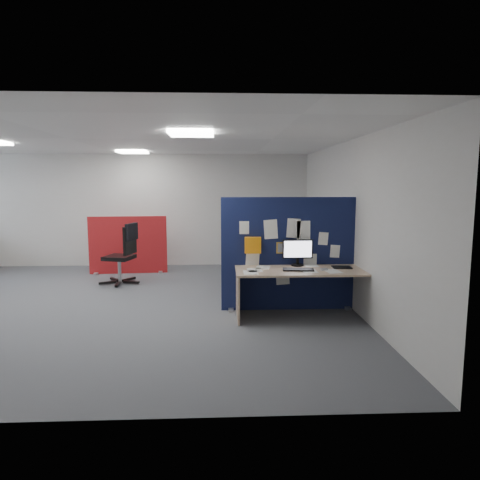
{
  "coord_description": "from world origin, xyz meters",
  "views": [
    {
      "loc": [
        2.4,
        -6.95,
        2.0
      ],
      "look_at": [
        2.73,
        0.58,
        1.0
      ],
      "focal_mm": 32.0,
      "sensor_mm": 36.0,
      "label": 1
    }
  ],
  "objects_px": {
    "red_divider": "(128,245)",
    "office_chair": "(125,250)",
    "navy_divider": "(289,254)",
    "monitor_main": "(298,251)",
    "main_desk": "(300,279)"
  },
  "relations": [
    {
      "from": "navy_divider",
      "to": "office_chair",
      "type": "relative_size",
      "value": 1.8
    },
    {
      "from": "monitor_main",
      "to": "office_chair",
      "type": "xyz_separation_m",
      "value": [
        -3.1,
        1.97,
        -0.27
      ]
    },
    {
      "from": "navy_divider",
      "to": "office_chair",
      "type": "bearing_deg",
      "value": 148.18
    },
    {
      "from": "monitor_main",
      "to": "red_divider",
      "type": "xyz_separation_m",
      "value": [
        -3.26,
        3.02,
        -0.33
      ]
    },
    {
      "from": "main_desk",
      "to": "monitor_main",
      "type": "bearing_deg",
      "value": 89.69
    },
    {
      "from": "monitor_main",
      "to": "main_desk",
      "type": "bearing_deg",
      "value": -91.31
    },
    {
      "from": "navy_divider",
      "to": "monitor_main",
      "type": "xyz_separation_m",
      "value": [
        0.12,
        -0.12,
        0.06
      ]
    },
    {
      "from": "monitor_main",
      "to": "red_divider",
      "type": "height_order",
      "value": "red_divider"
    },
    {
      "from": "navy_divider",
      "to": "monitor_main",
      "type": "height_order",
      "value": "navy_divider"
    },
    {
      "from": "navy_divider",
      "to": "red_divider",
      "type": "relative_size",
      "value": 1.27
    },
    {
      "from": "monitor_main",
      "to": "red_divider",
      "type": "relative_size",
      "value": 0.28
    },
    {
      "from": "monitor_main",
      "to": "office_chair",
      "type": "distance_m",
      "value": 3.68
    },
    {
      "from": "red_divider",
      "to": "office_chair",
      "type": "relative_size",
      "value": 1.42
    },
    {
      "from": "navy_divider",
      "to": "red_divider",
      "type": "xyz_separation_m",
      "value": [
        -3.14,
        2.9,
        -0.27
      ]
    },
    {
      "from": "red_divider",
      "to": "main_desk",
      "type": "bearing_deg",
      "value": -49.14
    }
  ]
}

